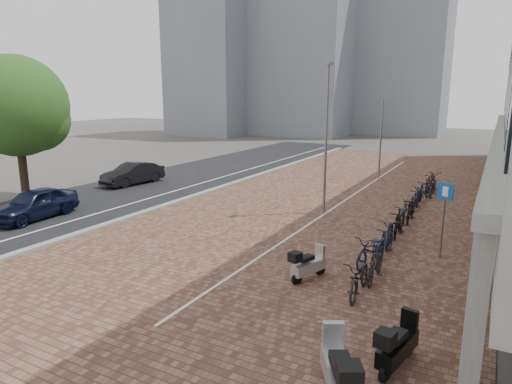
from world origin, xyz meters
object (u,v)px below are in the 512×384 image
object	(u,v)px
scooter_front	(309,264)
parking_sign	(444,208)
car_navy	(34,204)
car_dark	(133,174)
scooter_mid	(398,344)
scooter_back	(339,372)

from	to	relation	value
scooter_front	parking_sign	distance (m)	5.03
car_navy	car_dark	world-z (taller)	car_navy
scooter_front	scooter_mid	bearing A→B (deg)	-26.38
scooter_back	car_navy	bearing A→B (deg)	132.19
parking_sign	car_navy	bearing A→B (deg)	-144.42
scooter_front	parking_sign	xyz separation A→B (m)	(3.18, 3.70, 1.23)
car_dark	scooter_mid	xyz separation A→B (m)	(18.00, -11.60, -0.12)
parking_sign	scooter_mid	bearing A→B (deg)	-65.62
car_navy	car_dark	size ratio (longest dim) A/B	0.99
car_navy	scooter_front	bearing A→B (deg)	-7.10
car_navy	scooter_mid	world-z (taller)	car_navy
car_navy	scooter_mid	xyz separation A→B (m)	(16.24, -3.72, -0.13)
scooter_mid	parking_sign	bearing A→B (deg)	101.41
scooter_front	scooter_back	xyz separation A→B (m)	(2.49, -4.79, 0.13)
scooter_mid	scooter_front	bearing A→B (deg)	145.95
car_dark	parking_sign	distance (m)	18.63
car_navy	scooter_back	distance (m)	16.42
car_dark	parking_sign	bearing A→B (deg)	-8.28
car_dark	parking_sign	xyz separation A→B (m)	(18.00, -4.66, 1.07)
car_navy	scooter_mid	size ratio (longest dim) A/B	2.50
scooter_front	scooter_mid	distance (m)	4.53
scooter_front	parking_sign	size ratio (longest dim) A/B	0.57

